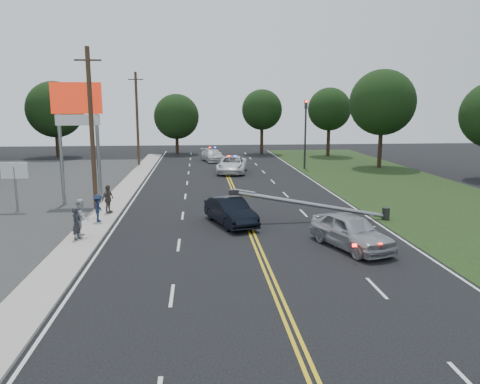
{
  "coord_description": "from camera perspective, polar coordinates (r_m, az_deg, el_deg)",
  "views": [
    {
      "loc": [
        -2.68,
        -17.58,
        6.59
      ],
      "look_at": [
        -0.38,
        8.39,
        1.7
      ],
      "focal_mm": 35.0,
      "sensor_mm": 36.0,
      "label": 1
    }
  ],
  "objects": [
    {
      "name": "tree_9",
      "position": [
        51.41,
        16.97,
        10.38
      ],
      "size": [
        6.78,
        6.78,
        10.19
      ],
      "color": "black",
      "rests_on": "ground"
    },
    {
      "name": "utility_pole_far",
      "position": [
        52.01,
        -12.42,
        8.72
      ],
      "size": [
        1.6,
        0.28,
        10.0
      ],
      "color": "#382619",
      "rests_on": "ground"
    },
    {
      "name": "bystander_b",
      "position": [
        24.5,
        -18.75,
        -2.97
      ],
      "size": [
        0.75,
        0.94,
        1.9
      ],
      "primitive_type": "imported",
      "rotation": [
        0.0,
        0.0,
        1.6
      ],
      "color": "silver",
      "rests_on": "sidewalk"
    },
    {
      "name": "bystander_c",
      "position": [
        27.29,
        -16.86,
        -1.88
      ],
      "size": [
        0.6,
        1.02,
        1.55
      ],
      "primitive_type": "imported",
      "rotation": [
        0.0,
        0.0,
        1.6
      ],
      "color": "#1B2545",
      "rests_on": "sidewalk"
    },
    {
      "name": "utility_pole_mid",
      "position": [
        30.33,
        -17.63,
        7.28
      ],
      "size": [
        1.6,
        0.28,
        10.0
      ],
      "color": "#382619",
      "rests_on": "ground"
    },
    {
      "name": "crashed_sedan",
      "position": [
        25.99,
        -1.16,
        -2.38
      ],
      "size": [
        2.93,
        4.77,
        1.49
      ],
      "primitive_type": "imported",
      "rotation": [
        0.0,
        0.0,
        0.33
      ],
      "color": "black",
      "rests_on": "ground"
    },
    {
      "name": "emergency_a",
      "position": [
        45.77,
        -0.97,
        3.36
      ],
      "size": [
        3.54,
        6.14,
        1.61
      ],
      "primitive_type": "imported",
      "rotation": [
        0.0,
        0.0,
        -0.16
      ],
      "color": "silver",
      "rests_on": "ground"
    },
    {
      "name": "sidewalk",
      "position": [
        28.91,
        -16.36,
        -2.87
      ],
      "size": [
        1.8,
        70.0,
        0.12
      ],
      "primitive_type": "cube",
      "color": "#A5A195",
      "rests_on": "ground"
    },
    {
      "name": "centerline_yellow",
      "position": [
        28.48,
        0.47,
        -2.73
      ],
      "size": [
        0.36,
        80.0,
        0.0
      ],
      "primitive_type": "cube",
      "color": "gold",
      "rests_on": "ground"
    },
    {
      "name": "tree_5",
      "position": [
        63.52,
        -21.65,
        9.33
      ],
      "size": [
        6.97,
        6.97,
        9.47
      ],
      "color": "black",
      "rests_on": "ground"
    },
    {
      "name": "tree_6",
      "position": [
        63.85,
        -7.76,
        9.09
      ],
      "size": [
        6.0,
        6.0,
        8.0
      ],
      "color": "black",
      "rests_on": "ground"
    },
    {
      "name": "waiting_sedan",
      "position": [
        22.37,
        13.4,
        -4.67
      ],
      "size": [
        3.35,
        5.07,
        1.61
      ],
      "primitive_type": "imported",
      "rotation": [
        0.0,
        0.0,
        0.34
      ],
      "color": "#A1A2A8",
      "rests_on": "ground"
    },
    {
      "name": "ground",
      "position": [
        18.97,
        3.43,
        -9.73
      ],
      "size": [
        120.0,
        120.0,
        0.0
      ],
      "primitive_type": "plane",
      "color": "black",
      "rests_on": "ground"
    },
    {
      "name": "grass_verge",
      "position": [
        32.65,
        24.78,
        -2.01
      ],
      "size": [
        12.0,
        80.0,
        0.01
      ],
      "primitive_type": "cube",
      "color": "black",
      "rests_on": "ground"
    },
    {
      "name": "bystander_a",
      "position": [
        24.03,
        -19.3,
        -3.65
      ],
      "size": [
        0.51,
        0.65,
        1.58
      ],
      "primitive_type": "imported",
      "rotation": [
        0.0,
        0.0,
        1.32
      ],
      "color": "#27272F",
      "rests_on": "sidewalk"
    },
    {
      "name": "traffic_signal",
      "position": [
        48.89,
        7.98,
        7.72
      ],
      "size": [
        0.28,
        0.41,
        7.05
      ],
      "color": "#2D2D30",
      "rests_on": "ground"
    },
    {
      "name": "pylon_sign",
      "position": [
        32.54,
        -19.22,
        9.0
      ],
      "size": [
        3.2,
        0.35,
        8.0
      ],
      "color": "gray",
      "rests_on": "ground"
    },
    {
      "name": "emergency_b",
      "position": [
        55.22,
        -3.36,
        4.49
      ],
      "size": [
        3.05,
        5.23,
        1.42
      ],
      "primitive_type": "imported",
      "rotation": [
        0.0,
        0.0,
        0.23
      ],
      "color": "silver",
      "rests_on": "ground"
    },
    {
      "name": "small_sign",
      "position": [
        31.96,
        -25.78,
        1.91
      ],
      "size": [
        1.6,
        0.14,
        3.1
      ],
      "color": "gray",
      "rests_on": "ground"
    },
    {
      "name": "tree_8",
      "position": [
        61.5,
        10.85,
        9.87
      ],
      "size": [
        5.45,
        5.45,
        8.73
      ],
      "color": "black",
      "rests_on": "ground"
    },
    {
      "name": "bystander_d",
      "position": [
        29.27,
        -15.8,
        -0.83
      ],
      "size": [
        0.82,
        1.09,
        1.72
      ],
      "primitive_type": "imported",
      "rotation": [
        0.0,
        0.0,
        1.12
      ],
      "color": "#594D47",
      "rests_on": "sidewalk"
    },
    {
      "name": "fallen_streetlight",
      "position": [
        27.09,
        9.74,
        -1.62
      ],
      "size": [
        9.36,
        0.44,
        1.91
      ],
      "color": "#2D2D30",
      "rests_on": "ground"
    },
    {
      "name": "tree_7",
      "position": [
        63.25,
        2.69,
        9.98
      ],
      "size": [
        5.37,
        5.37,
        8.6
      ],
      "color": "black",
      "rests_on": "ground"
    }
  ]
}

